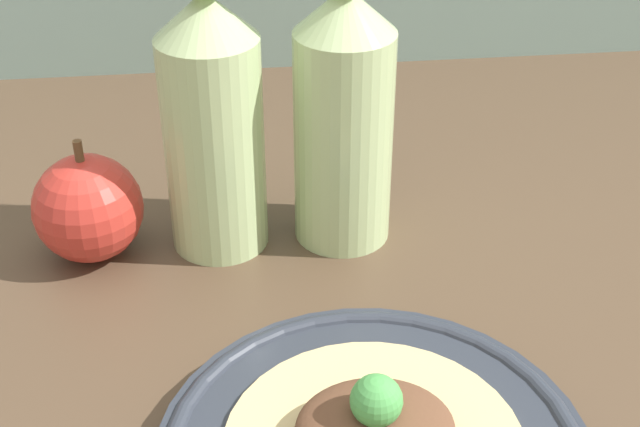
% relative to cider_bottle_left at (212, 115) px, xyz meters
% --- Properties ---
extents(ground_plane, '(1.80, 1.10, 0.04)m').
position_rel_cider_bottle_left_xyz_m(ground_plane, '(0.17, -0.17, -0.14)').
color(ground_plane, brown).
extents(cider_bottle_left, '(0.08, 0.08, 0.30)m').
position_rel_cider_bottle_left_xyz_m(cider_bottle_left, '(0.00, 0.00, 0.00)').
color(cider_bottle_left, '#B7D18E').
rests_on(cider_bottle_left, ground_plane).
extents(cider_bottle_right, '(0.08, 0.08, 0.30)m').
position_rel_cider_bottle_left_xyz_m(cider_bottle_right, '(0.10, 0.00, 0.00)').
color(cider_bottle_right, '#B7D18E').
rests_on(cider_bottle_right, ground_plane).
extents(apple, '(0.09, 0.09, 0.10)m').
position_rel_cider_bottle_left_xyz_m(apple, '(-0.10, -0.01, -0.07)').
color(apple, red).
rests_on(apple, ground_plane).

